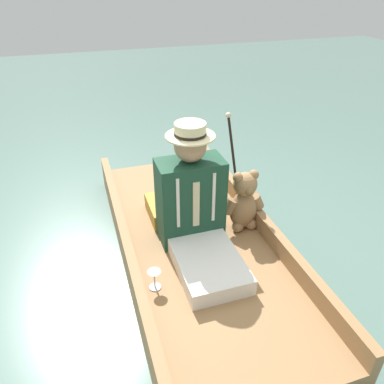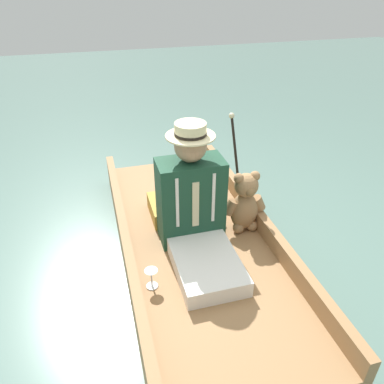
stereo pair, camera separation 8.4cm
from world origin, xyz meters
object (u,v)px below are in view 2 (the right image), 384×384
seated_person (194,208)px  walking_cane (236,156)px  wine_glass (151,274)px  teddy_bear (245,203)px

seated_person → walking_cane: size_ratio=1.18×
wine_glass → teddy_bear: bearing=-151.8°
seated_person → walking_cane: bearing=-136.7°
teddy_bear → wine_glass: teddy_bear is taller
wine_glass → seated_person: bearing=-137.8°
teddy_bear → walking_cane: walking_cane is taller
wine_glass → walking_cane: (-0.80, -0.74, 0.33)m
walking_cane → seated_person: bearing=43.2°
walking_cane → wine_glass: bearing=42.8°
seated_person → walking_cane: 0.62m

